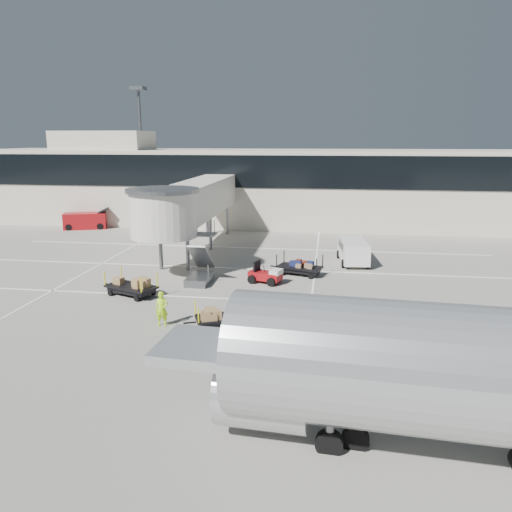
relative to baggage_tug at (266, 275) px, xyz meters
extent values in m
plane|color=#B3ACA0|center=(-2.91, -5.62, -0.51)|extent=(140.00, 140.00, 0.00)
cube|color=white|center=(-2.91, -3.62, -0.50)|extent=(40.00, 0.15, 0.02)
cube|color=white|center=(-2.91, 3.38, -0.50)|extent=(40.00, 0.15, 0.02)
cube|color=white|center=(-2.91, 10.38, -0.50)|extent=(40.00, 0.15, 0.02)
cube|color=white|center=(3.09, 4.38, -0.50)|extent=(0.15, 30.00, 0.02)
cube|color=white|center=(-12.91, 4.38, -0.50)|extent=(0.15, 30.00, 0.02)
cube|color=beige|center=(-2.91, 24.38, 3.49)|extent=(64.00, 12.00, 8.00)
cube|color=black|center=(-2.91, 18.33, 5.49)|extent=(64.00, 0.12, 3.20)
cube|color=beige|center=(-20.91, 22.38, 8.49)|extent=(10.00, 6.00, 2.00)
cylinder|color=slate|center=(-18.91, 28.38, 6.99)|extent=(0.36, 0.36, 15.00)
cube|color=slate|center=(-18.91, 28.38, 14.49)|extent=(1.60, 1.60, 0.40)
cube|color=silver|center=(-6.91, 9.38, 3.79)|extent=(3.00, 18.00, 2.80)
cylinder|color=silver|center=(-6.91, 0.38, 3.79)|extent=(4.40, 4.40, 3.00)
cylinder|color=slate|center=(-6.91, 0.38, 5.39)|extent=(4.80, 4.80, 0.25)
cylinder|color=slate|center=(-7.91, 2.38, 0.94)|extent=(0.28, 0.28, 2.90)
cylinder|color=slate|center=(-5.91, 2.38, 0.94)|extent=(0.28, 0.28, 2.90)
cylinder|color=slate|center=(-7.91, 9.38, 0.94)|extent=(0.28, 0.28, 2.90)
cylinder|color=slate|center=(-5.91, 9.38, 0.94)|extent=(0.28, 0.28, 2.90)
cylinder|color=slate|center=(-7.91, 16.38, 0.94)|extent=(0.28, 0.28, 2.90)
cylinder|color=slate|center=(-5.91, 16.38, 0.94)|extent=(0.28, 0.28, 2.90)
cube|color=slate|center=(-4.31, -0.62, -0.26)|extent=(1.40, 2.60, 0.50)
cube|color=slate|center=(-4.31, -0.02, 1.09)|extent=(1.20, 2.60, 2.06)
cube|color=slate|center=(-4.31, 1.38, 2.34)|extent=(1.40, 1.20, 0.12)
cube|color=maroon|center=(-0.06, 0.02, -0.03)|extent=(2.31, 1.63, 0.52)
cube|color=white|center=(0.69, -0.24, 0.32)|extent=(0.89, 1.11, 0.31)
cube|color=black|center=(-0.63, 0.22, 0.50)|extent=(0.38, 0.86, 0.79)
cylinder|color=black|center=(-0.90, -0.29, -0.23)|extent=(0.60, 0.39, 0.56)
cylinder|color=black|center=(-0.53, 0.78, -0.23)|extent=(0.60, 0.39, 0.56)
cylinder|color=black|center=(0.42, -0.74, -0.23)|extent=(0.60, 0.39, 0.56)
cylinder|color=black|center=(0.79, 0.33, -0.23)|extent=(0.60, 0.39, 0.56)
cube|color=black|center=(2.05, 2.29, 0.04)|extent=(3.30, 2.31, 0.12)
cube|color=black|center=(2.05, 2.29, -0.14)|extent=(2.95, 2.01, 0.25)
cube|color=black|center=(0.28, 2.84, -0.11)|extent=(0.69, 0.28, 0.08)
cylinder|color=black|center=(0.85, 1.96, -0.34)|extent=(0.37, 0.23, 0.34)
cylinder|color=black|center=(1.24, 3.25, -0.34)|extent=(0.37, 0.23, 0.34)
cylinder|color=black|center=(2.85, 1.34, -0.34)|extent=(0.37, 0.23, 0.34)
cylinder|color=black|center=(3.25, 2.63, -0.34)|extent=(0.37, 0.23, 0.34)
cylinder|color=black|center=(0.48, 2.07, 0.49)|extent=(0.07, 0.07, 0.90)
cylinder|color=black|center=(0.87, 3.36, 0.49)|extent=(0.07, 0.07, 0.90)
cylinder|color=black|center=(3.23, 1.23, 0.49)|extent=(0.07, 0.07, 0.90)
cylinder|color=black|center=(3.62, 2.52, 0.49)|extent=(0.07, 0.07, 0.90)
cube|color=#89694A|center=(2.05, 1.77, 0.32)|extent=(0.54, 0.47, 0.44)
cube|color=#171D49|center=(2.53, 2.15, 0.29)|extent=(0.42, 0.36, 0.38)
cube|color=#171D49|center=(1.82, 2.43, 0.29)|extent=(0.50, 0.46, 0.38)
cube|color=#89694A|center=(1.90, 2.24, 0.30)|extent=(0.49, 0.49, 0.40)
cube|color=#444449|center=(3.11, 2.07, 0.27)|extent=(0.56, 0.49, 0.34)
cube|color=#171D49|center=(2.13, 1.84, 0.29)|extent=(0.51, 0.38, 0.37)
cube|color=#89694A|center=(2.92, 2.22, 0.29)|extent=(0.48, 0.41, 0.39)
cube|color=#171D49|center=(2.03, 1.91, 0.25)|extent=(0.59, 0.40, 0.31)
cube|color=#171D49|center=(1.92, 2.01, 0.31)|extent=(0.45, 0.43, 0.42)
cube|color=#89694A|center=(1.46, 2.97, 0.31)|extent=(0.52, 0.39, 0.41)
cube|color=maroon|center=(2.16, 2.33, 0.28)|extent=(0.57, 0.47, 0.36)
cube|color=black|center=(-1.17, -8.04, -0.01)|extent=(3.02, 2.27, 0.11)
cube|color=black|center=(-1.17, -8.04, -0.17)|extent=(2.69, 1.98, 0.23)
cube|color=black|center=(-2.72, -8.67, -0.15)|extent=(0.61, 0.30, 0.07)
cylinder|color=black|center=(-1.82, -8.96, -0.35)|extent=(0.33, 0.23, 0.31)
cylinder|color=black|center=(-2.28, -7.83, -0.35)|extent=(0.33, 0.23, 0.31)
cylinder|color=black|center=(-0.06, -8.25, -0.35)|extent=(0.33, 0.23, 0.31)
cylinder|color=black|center=(-0.52, -7.12, -0.35)|extent=(0.33, 0.23, 0.31)
cylinder|color=yellow|center=(-2.15, -9.10, 0.39)|extent=(0.06, 0.06, 0.81)
cylinder|color=yellow|center=(-2.60, -7.97, 0.39)|extent=(0.06, 0.06, 0.81)
cylinder|color=yellow|center=(0.26, -8.12, 0.39)|extent=(0.06, 0.06, 0.81)
cylinder|color=yellow|center=(-0.20, -6.99, 0.39)|extent=(0.06, 0.06, 0.81)
cube|color=#AE8254|center=(-1.06, -7.62, 0.26)|extent=(0.65, 0.57, 0.43)
cube|color=#AE8254|center=(-0.61, -7.75, 0.25)|extent=(0.63, 0.55, 0.41)
cube|color=#AE8254|center=(-1.77, -8.63, 0.26)|extent=(0.48, 0.45, 0.43)
cube|color=#AE8254|center=(-0.56, -7.85, 0.27)|extent=(0.54, 0.55, 0.44)
cube|color=#AE8254|center=(-0.62, -8.13, 0.27)|extent=(0.56, 0.57, 0.45)
cube|color=#AE8254|center=(-1.01, -8.08, 0.24)|extent=(0.51, 0.58, 0.40)
cube|color=black|center=(-7.67, -3.83, 0.05)|extent=(3.40, 2.56, 0.12)
cube|color=black|center=(-7.67, -3.83, -0.13)|extent=(3.03, 2.23, 0.25)
cube|color=black|center=(-9.41, -3.12, -0.10)|extent=(0.69, 0.34, 0.08)
cylinder|color=black|center=(-8.92, -4.07, -0.34)|extent=(0.37, 0.26, 0.35)
cylinder|color=black|center=(-8.40, -2.80, -0.34)|extent=(0.37, 0.26, 0.35)
cylinder|color=black|center=(-6.94, -4.87, -0.34)|extent=(0.37, 0.26, 0.35)
cylinder|color=black|center=(-6.43, -3.60, -0.34)|extent=(0.37, 0.26, 0.35)
cylinder|color=yellow|center=(-9.29, -3.92, 0.51)|extent=(0.07, 0.07, 0.91)
cylinder|color=yellow|center=(-8.77, -2.65, 0.51)|extent=(0.07, 0.07, 0.91)
cylinder|color=yellow|center=(-6.58, -5.02, 0.51)|extent=(0.07, 0.07, 0.91)
cylinder|color=yellow|center=(-6.06, -3.75, 0.51)|extent=(0.07, 0.07, 0.91)
cube|color=#AE8254|center=(-8.37, -3.87, 0.31)|extent=(0.62, 0.54, 0.40)
cube|color=#AE8254|center=(-7.45, -3.75, 0.31)|extent=(0.75, 0.74, 0.40)
cube|color=#AE8254|center=(-6.59, -3.90, 0.30)|extent=(0.65, 0.67, 0.37)
cube|color=#AE8254|center=(-8.41, -3.49, 0.33)|extent=(0.63, 0.54, 0.44)
cube|color=#AE8254|center=(-8.50, -3.54, 0.31)|extent=(0.59, 0.57, 0.40)
cube|color=#AE8254|center=(-7.89, -3.47, 0.31)|extent=(0.75, 0.67, 0.39)
cube|color=#AE8254|center=(-7.70, -3.45, 0.33)|extent=(0.77, 0.72, 0.43)
imported|color=#A5E117|center=(-4.23, -8.37, 0.39)|extent=(0.70, 0.50, 1.79)
cube|color=white|center=(5.85, 6.25, 0.48)|extent=(2.28, 4.69, 1.46)
cube|color=white|center=(5.65, 8.27, 0.20)|extent=(1.79, 0.69, 0.85)
cube|color=black|center=(5.84, 6.44, 0.86)|extent=(2.13, 3.00, 0.59)
cylinder|color=black|center=(5.11, 4.66, -0.19)|extent=(0.29, 0.66, 0.64)
cylinder|color=black|center=(6.90, 4.84, -0.19)|extent=(0.29, 0.66, 0.64)
cylinder|color=black|center=(4.81, 7.67, -0.19)|extent=(0.29, 0.66, 0.64)
cylinder|color=black|center=(6.60, 7.85, -0.19)|extent=(0.29, 0.66, 0.64)
cube|color=maroon|center=(-21.17, 17.25, 0.32)|extent=(4.57, 3.04, 1.67)
cube|color=black|center=(-19.39, 17.86, 1.38)|extent=(1.51, 1.81, 0.59)
cylinder|color=black|center=(-22.39, 16.02, -0.17)|extent=(0.72, 0.48, 0.67)
cylinder|color=black|center=(-22.90, 17.49, -0.17)|extent=(0.72, 0.48, 0.67)
cylinder|color=black|center=(-19.45, 17.02, -0.17)|extent=(0.72, 0.48, 0.67)
cylinder|color=black|center=(-19.95, 18.49, -0.17)|extent=(0.72, 0.48, 0.67)
cylinder|color=silver|center=(8.69, -17.63, 2.34)|extent=(15.44, 4.93, 3.80)
cube|color=silver|center=(3.48, -17.24, 2.34)|extent=(9.67, 3.37, 0.33)
cylinder|color=silver|center=(2.06, -17.13, 0.96)|extent=(3.01, 2.39, 2.18)
cube|color=silver|center=(2.06, -17.13, 1.82)|extent=(0.78, 0.29, 1.04)
cylinder|color=slate|center=(4.90, -17.34, 0.01)|extent=(0.28, 0.28, 1.04)
cylinder|color=black|center=(4.90, -17.34, -0.22)|extent=(0.88, 0.37, 0.85)
cylinder|color=slate|center=(4.11, -17.66, 0.25)|extent=(0.27, 0.27, 1.52)
cylinder|color=black|center=(4.11, -17.66, -0.22)|extent=(0.88, 0.37, 0.85)
camera|label=1|loc=(3.83, -31.12, 8.72)|focal=35.00mm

